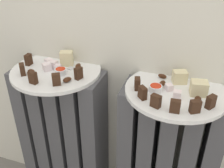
% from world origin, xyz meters
% --- Properties ---
extents(radiator_left, '(0.35, 0.14, 0.64)m').
position_xyz_m(radiator_left, '(-0.20, 0.28, 0.32)').
color(radiator_left, '#47474C').
rests_on(radiator_left, ground_plane).
extents(radiator_right, '(0.35, 0.14, 0.64)m').
position_xyz_m(radiator_right, '(0.20, 0.28, 0.32)').
color(radiator_right, '#47474C').
rests_on(radiator_right, ground_plane).
extents(plate_left, '(0.31, 0.31, 0.01)m').
position_xyz_m(plate_left, '(-0.20, 0.28, 0.65)').
color(plate_left, white).
rests_on(plate_left, radiator_left).
extents(plate_right, '(0.31, 0.31, 0.01)m').
position_xyz_m(plate_right, '(0.20, 0.28, 0.65)').
color(plate_right, white).
rests_on(plate_right, radiator_right).
extents(dark_cake_slice_left_0, '(0.02, 0.03, 0.04)m').
position_xyz_m(dark_cake_slice_left_0, '(-0.31, 0.28, 0.67)').
color(dark_cake_slice_left_0, '#382114').
rests_on(dark_cake_slice_left_0, plate_left).
extents(dark_cake_slice_left_1, '(0.03, 0.03, 0.04)m').
position_xyz_m(dark_cake_slice_left_1, '(-0.29, 0.21, 0.67)').
color(dark_cake_slice_left_1, '#382114').
rests_on(dark_cake_slice_left_1, plate_left).
extents(dark_cake_slice_left_2, '(0.03, 0.02, 0.04)m').
position_xyz_m(dark_cake_slice_left_2, '(-0.22, 0.17, 0.67)').
color(dark_cake_slice_left_2, '#382114').
rests_on(dark_cake_slice_left_2, plate_left).
extents(dark_cake_slice_left_3, '(0.03, 0.03, 0.04)m').
position_xyz_m(dark_cake_slice_left_3, '(-0.15, 0.19, 0.67)').
color(dark_cake_slice_left_3, '#382114').
rests_on(dark_cake_slice_left_3, plate_left).
extents(dark_cake_slice_left_4, '(0.02, 0.03, 0.04)m').
position_xyz_m(dark_cake_slice_left_4, '(-0.10, 0.25, 0.67)').
color(dark_cake_slice_left_4, '#382114').
rests_on(dark_cake_slice_left_4, plate_left).
extents(marble_cake_slice_left_0, '(0.05, 0.05, 0.05)m').
position_xyz_m(marble_cake_slice_left_0, '(-0.18, 0.32, 0.68)').
color(marble_cake_slice_left_0, beige).
rests_on(marble_cake_slice_left_0, plate_left).
extents(turkish_delight_left_0, '(0.03, 0.03, 0.03)m').
position_xyz_m(turkish_delight_left_0, '(-0.22, 0.29, 0.66)').
color(turkish_delight_left_0, white).
rests_on(turkish_delight_left_0, plate_left).
extents(turkish_delight_left_1, '(0.04, 0.04, 0.03)m').
position_xyz_m(turkish_delight_left_1, '(-0.23, 0.26, 0.66)').
color(turkish_delight_left_1, white).
rests_on(turkish_delight_left_1, plate_left).
extents(turkish_delight_left_2, '(0.02, 0.02, 0.02)m').
position_xyz_m(turkish_delight_left_2, '(-0.20, 0.28, 0.66)').
color(turkish_delight_left_2, white).
rests_on(turkish_delight_left_2, plate_left).
extents(turkish_delight_left_3, '(0.03, 0.03, 0.02)m').
position_xyz_m(turkish_delight_left_3, '(-0.25, 0.30, 0.66)').
color(turkish_delight_left_3, white).
rests_on(turkish_delight_left_3, plate_left).
extents(medjool_date_left_0, '(0.03, 0.03, 0.02)m').
position_xyz_m(medjool_date_left_0, '(-0.13, 0.22, 0.66)').
color(medjool_date_left_0, '#3D1E0F').
rests_on(medjool_date_left_0, plate_left).
extents(medjool_date_left_1, '(0.03, 0.02, 0.02)m').
position_xyz_m(medjool_date_left_1, '(-0.27, 0.23, 0.66)').
color(medjool_date_left_1, '#3D1E0F').
rests_on(medjool_date_left_1, plate_left).
extents(medjool_date_left_2, '(0.02, 0.03, 0.02)m').
position_xyz_m(medjool_date_left_2, '(-0.13, 0.31, 0.66)').
color(medjool_date_left_2, '#3D1E0F').
rests_on(medjool_date_left_2, plate_left).
extents(jam_bowl_left, '(0.04, 0.04, 0.02)m').
position_xyz_m(jam_bowl_left, '(-0.17, 0.26, 0.66)').
color(jam_bowl_left, white).
rests_on(jam_bowl_left, plate_left).
extents(dark_cake_slice_right_0, '(0.02, 0.03, 0.04)m').
position_xyz_m(dark_cake_slice_right_0, '(0.09, 0.24, 0.67)').
color(dark_cake_slice_right_0, '#382114').
rests_on(dark_cake_slice_right_0, plate_right).
extents(dark_cake_slice_right_1, '(0.03, 0.03, 0.04)m').
position_xyz_m(dark_cake_slice_right_1, '(0.12, 0.20, 0.67)').
color(dark_cake_slice_right_1, '#382114').
rests_on(dark_cake_slice_right_1, plate_right).
extents(dark_cake_slice_right_2, '(0.03, 0.02, 0.04)m').
position_xyz_m(dark_cake_slice_right_2, '(0.16, 0.17, 0.67)').
color(dark_cake_slice_right_2, '#382114').
rests_on(dark_cake_slice_right_2, plate_right).
extents(dark_cake_slice_right_3, '(0.03, 0.02, 0.04)m').
position_xyz_m(dark_cake_slice_right_3, '(0.21, 0.16, 0.67)').
color(dark_cake_slice_right_3, '#382114').
rests_on(dark_cake_slice_right_3, plate_right).
extents(dark_cake_slice_right_4, '(0.03, 0.03, 0.04)m').
position_xyz_m(dark_cake_slice_right_4, '(0.26, 0.18, 0.67)').
color(dark_cake_slice_right_4, '#382114').
rests_on(dark_cake_slice_right_4, plate_right).
extents(dark_cake_slice_right_5, '(0.03, 0.03, 0.04)m').
position_xyz_m(dark_cake_slice_right_5, '(0.30, 0.21, 0.67)').
color(dark_cake_slice_right_5, '#382114').
rests_on(dark_cake_slice_right_5, plate_right).
extents(marble_cake_slice_right_0, '(0.05, 0.05, 0.04)m').
position_xyz_m(marble_cake_slice_right_0, '(0.27, 0.27, 0.67)').
color(marble_cake_slice_right_0, beige).
rests_on(marble_cake_slice_right_0, plate_right).
extents(marble_cake_slice_right_1, '(0.05, 0.05, 0.04)m').
position_xyz_m(marble_cake_slice_right_1, '(0.21, 0.33, 0.67)').
color(marble_cake_slice_right_1, beige).
rests_on(marble_cake_slice_right_1, plate_right).
extents(turkish_delight_right_0, '(0.02, 0.02, 0.02)m').
position_xyz_m(turkish_delight_right_0, '(0.21, 0.23, 0.66)').
color(turkish_delight_right_0, white).
rests_on(turkish_delight_right_0, plate_right).
extents(turkish_delight_right_1, '(0.03, 0.03, 0.02)m').
position_xyz_m(turkish_delight_right_1, '(0.18, 0.27, 0.66)').
color(turkish_delight_right_1, white).
rests_on(turkish_delight_right_1, plate_right).
extents(medjool_date_right_0, '(0.02, 0.02, 0.02)m').
position_xyz_m(medjool_date_right_0, '(0.27, 0.23, 0.66)').
color(medjool_date_right_0, '#3D1E0F').
rests_on(medjool_date_right_0, plate_right).
extents(medjool_date_right_1, '(0.02, 0.03, 0.02)m').
position_xyz_m(medjool_date_right_1, '(0.16, 0.29, 0.66)').
color(medjool_date_right_1, '#3D1E0F').
rests_on(medjool_date_right_1, plate_right).
extents(medjool_date_right_2, '(0.03, 0.02, 0.01)m').
position_xyz_m(medjool_date_right_2, '(0.15, 0.34, 0.66)').
color(medjool_date_right_2, '#3D1E0F').
rests_on(medjool_date_right_2, plate_right).
extents(jam_bowl_right, '(0.04, 0.04, 0.02)m').
position_xyz_m(jam_bowl_right, '(0.15, 0.25, 0.66)').
color(jam_bowl_right, white).
rests_on(jam_bowl_right, plate_right).
extents(fork, '(0.03, 0.10, 0.00)m').
position_xyz_m(fork, '(-0.16, 0.27, 0.65)').
color(fork, silver).
rests_on(fork, plate_left).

